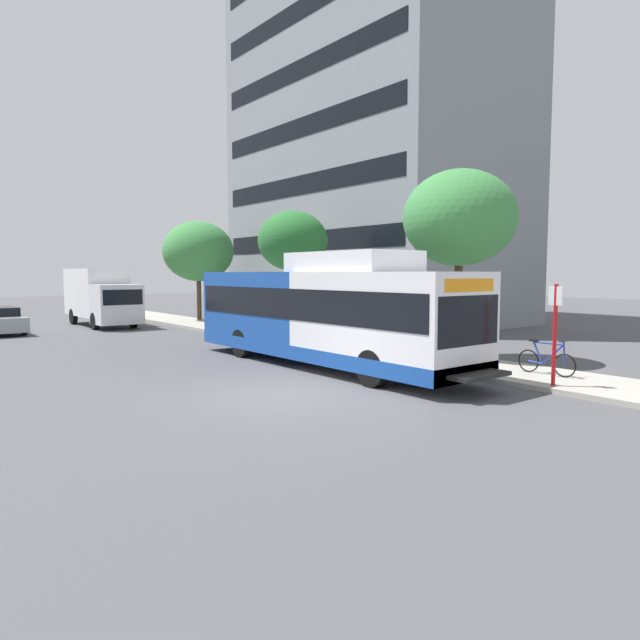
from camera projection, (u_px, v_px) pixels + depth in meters
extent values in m
plane|color=#4C4C51|center=(153.00, 358.00, 20.07)|extent=(120.00, 120.00, 0.00)
cube|color=#A8A399|center=(339.00, 346.00, 22.82)|extent=(3.00, 56.00, 0.14)
cube|color=white|center=(385.00, 320.00, 16.05)|extent=(2.54, 5.80, 2.73)
cube|color=#19479E|center=(272.00, 309.00, 20.59)|extent=(2.54, 5.80, 2.73)
cube|color=#19479E|center=(322.00, 349.00, 18.42)|extent=(2.57, 11.60, 0.44)
cube|color=black|center=(322.00, 303.00, 18.29)|extent=(2.58, 11.25, 0.96)
cube|color=black|center=(468.00, 321.00, 13.80)|extent=(2.34, 0.10, 1.24)
cube|color=orange|center=(469.00, 285.00, 13.72)|extent=(1.91, 0.08, 0.32)
cube|color=white|center=(351.00, 262.00, 17.05)|extent=(2.16, 4.06, 0.60)
cube|color=black|center=(480.00, 375.00, 13.60)|extent=(1.78, 0.60, 0.10)
cylinder|color=black|center=(373.00, 368.00, 14.91)|extent=(0.30, 1.00, 1.00)
cylinder|color=black|center=(429.00, 360.00, 16.30)|extent=(0.30, 1.00, 1.00)
cylinder|color=black|center=(242.00, 343.00, 20.22)|extent=(0.30, 1.00, 1.00)
cylinder|color=black|center=(293.00, 339.00, 21.61)|extent=(0.30, 1.00, 1.00)
cylinder|color=red|center=(555.00, 335.00, 14.31)|extent=(0.10, 0.10, 2.60)
cube|color=white|center=(556.00, 296.00, 14.21)|extent=(0.04, 0.36, 0.48)
torus|color=black|center=(565.00, 366.00, 15.54)|extent=(0.04, 0.66, 0.66)
torus|color=black|center=(528.00, 361.00, 16.40)|extent=(0.04, 0.66, 0.66)
cylinder|color=navy|center=(553.00, 354.00, 15.79)|extent=(0.05, 0.64, 0.64)
cylinder|color=navy|center=(538.00, 353.00, 16.14)|extent=(0.05, 0.34, 0.62)
cylinder|color=navy|center=(548.00, 343.00, 15.88)|extent=(0.05, 0.90, 0.05)
cylinder|color=navy|center=(535.00, 362.00, 16.23)|extent=(0.05, 0.45, 0.08)
cylinder|color=navy|center=(564.00, 353.00, 15.53)|extent=(0.05, 0.10, 0.67)
cylinder|color=black|center=(564.00, 341.00, 15.52)|extent=(0.52, 0.03, 0.03)
cube|color=black|center=(534.00, 340.00, 16.23)|extent=(0.12, 0.24, 0.06)
cylinder|color=#4C3823|center=(458.00, 308.00, 19.48)|extent=(0.28, 0.28, 3.30)
ellipsoid|color=#3D8442|center=(460.00, 218.00, 19.22)|extent=(3.85, 3.85, 3.27)
cylinder|color=#4C3823|center=(293.00, 300.00, 27.23)|extent=(0.28, 0.28, 3.15)
ellipsoid|color=#286B2D|center=(293.00, 241.00, 26.99)|extent=(3.35, 3.35, 2.85)
cylinder|color=#4C3823|center=(199.00, 298.00, 35.01)|extent=(0.28, 0.28, 2.58)
ellipsoid|color=#3D8442|center=(198.00, 251.00, 34.77)|extent=(4.33, 4.33, 3.68)
cube|color=#93999E|center=(0.00, 323.00, 27.91)|extent=(1.80, 4.50, 0.70)
cylinder|color=black|center=(24.00, 329.00, 27.37)|extent=(0.20, 0.64, 0.64)
cylinder|color=black|center=(13.00, 325.00, 29.48)|extent=(0.20, 0.64, 0.64)
cube|color=silver|center=(117.00, 304.00, 30.15)|extent=(2.30, 2.00, 2.10)
cube|color=white|center=(96.00, 292.00, 32.85)|extent=(2.30, 5.00, 2.70)
cube|color=black|center=(123.00, 297.00, 29.36)|extent=(2.07, 0.08, 0.80)
cylinder|color=black|center=(95.00, 321.00, 29.94)|extent=(0.26, 0.92, 0.92)
cylinder|color=black|center=(133.00, 319.00, 31.21)|extent=(0.26, 0.92, 0.92)
cylinder|color=black|center=(73.00, 316.00, 33.17)|extent=(0.26, 0.92, 0.92)
cylinder|color=black|center=(109.00, 315.00, 34.45)|extent=(0.26, 0.92, 0.92)
cube|color=gray|center=(374.00, 88.00, 34.95)|extent=(11.07, 17.31, 28.87)
cube|color=black|center=(373.00, 295.00, 36.02)|extent=(11.13, 15.93, 1.10)
cube|color=black|center=(373.00, 244.00, 35.75)|extent=(11.13, 15.93, 1.10)
cube|color=black|center=(374.00, 193.00, 35.48)|extent=(11.13, 15.93, 1.10)
cube|color=black|center=(374.00, 141.00, 35.22)|extent=(11.13, 15.93, 1.10)
cube|color=black|center=(374.00, 88.00, 34.95)|extent=(11.13, 15.93, 1.10)
cube|color=black|center=(375.00, 34.00, 34.68)|extent=(11.13, 15.93, 1.10)
cylinder|color=#B7B7BC|center=(295.00, 266.00, 51.62)|extent=(1.10, 1.10, 7.36)
cylinder|color=#B7B7BC|center=(294.00, 184.00, 51.01)|extent=(0.91, 0.91, 7.36)
cylinder|color=#B7B7BC|center=(294.00, 100.00, 50.39)|extent=(0.72, 0.72, 7.36)
cylinder|color=#B7B7BC|center=(294.00, 15.00, 49.78)|extent=(0.52, 0.52, 7.36)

